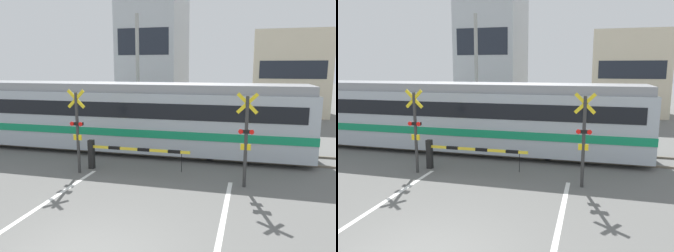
% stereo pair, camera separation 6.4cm
% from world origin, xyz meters
% --- Properties ---
extents(rail_track_near, '(50.00, 0.10, 0.08)m').
position_xyz_m(rail_track_near, '(0.00, 8.12, 0.04)').
color(rail_track_near, '#6B6051').
rests_on(rail_track_near, ground_plane).
extents(rail_track_far, '(50.00, 0.10, 0.08)m').
position_xyz_m(rail_track_far, '(0.00, 9.56, 0.04)').
color(rail_track_far, '#6B6051').
rests_on(rail_track_far, ground_plane).
extents(road_stripe_left, '(0.14, 9.54, 0.01)m').
position_xyz_m(road_stripe_left, '(-2.51, 0.77, 0.00)').
color(road_stripe_left, white).
rests_on(road_stripe_left, ground_plane).
extents(commuter_train, '(21.50, 2.82, 3.13)m').
position_xyz_m(commuter_train, '(-5.17, 8.84, 1.68)').
color(commuter_train, '#ADB7C1').
rests_on(commuter_train, ground_plane).
extents(crossing_barrier_near, '(3.93, 0.20, 1.11)m').
position_xyz_m(crossing_barrier_near, '(-1.75, 5.84, 0.71)').
color(crossing_barrier_near, black).
rests_on(crossing_barrier_near, ground_plane).
extents(crossing_barrier_far, '(3.93, 0.20, 1.11)m').
position_xyz_m(crossing_barrier_far, '(1.75, 11.42, 0.71)').
color(crossing_barrier_far, black).
rests_on(crossing_barrier_far, ground_plane).
extents(crossing_signal_left, '(0.68, 0.15, 3.06)m').
position_xyz_m(crossing_signal_left, '(-2.96, 5.24, 1.69)').
color(crossing_signal_left, '#333333').
rests_on(crossing_signal_left, ground_plane).
extents(crossing_signal_right, '(0.68, 0.15, 3.06)m').
position_xyz_m(crossing_signal_right, '(2.96, 5.24, 1.69)').
color(crossing_signal_right, '#333333').
rests_on(crossing_signal_right, ground_plane).
extents(pedestrian, '(0.38, 0.23, 1.79)m').
position_xyz_m(pedestrian, '(-0.53, 14.11, 1.04)').
color(pedestrian, brown).
rests_on(pedestrian, ground_plane).
extents(building_left_of_street, '(5.20, 6.62, 10.75)m').
position_xyz_m(building_left_of_street, '(-5.71, 24.21, 5.38)').
color(building_left_of_street, '#B2B7BC').
rests_on(building_left_of_street, ground_plane).
extents(building_right_of_street, '(5.67, 6.62, 6.66)m').
position_xyz_m(building_right_of_street, '(5.95, 24.21, 3.33)').
color(building_right_of_street, beige).
rests_on(building_right_of_street, ground_plane).
extents(utility_pole_streetside, '(0.22, 0.22, 6.97)m').
position_xyz_m(utility_pole_streetside, '(-3.71, 13.92, 3.49)').
color(utility_pole_streetside, gray).
rests_on(utility_pole_streetside, ground_plane).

